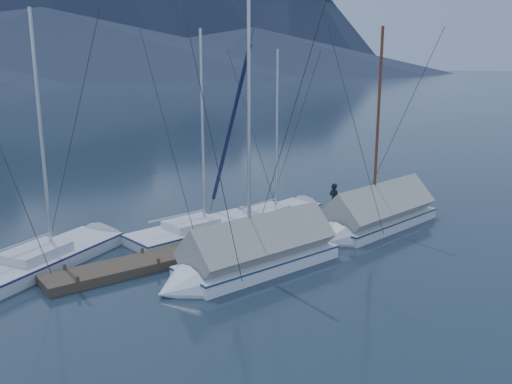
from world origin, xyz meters
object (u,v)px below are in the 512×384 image
(sailboat_covered_near, at_px, (371,218))
(sailboat_open_mid, at_px, (214,227))
(person, at_px, (334,200))
(sailboat_covered_far, at_px, (246,259))
(sailboat_open_right, at_px, (282,213))
(sailboat_open_left, at_px, (63,253))

(sailboat_covered_near, bearing_deg, sailboat_open_mid, 146.46)
(person, bearing_deg, sailboat_covered_near, -166.25)
(sailboat_covered_far, bearing_deg, sailboat_covered_near, 6.94)
(sailboat_open_right, relative_size, person, 5.62)
(sailboat_open_left, relative_size, person, 6.50)
(sailboat_open_left, bearing_deg, sailboat_open_right, -2.89)
(sailboat_open_mid, xyz_separation_m, person, (5.45, -2.24, 0.97))
(sailboat_covered_far, bearing_deg, sailboat_open_left, 131.79)
(sailboat_covered_near, relative_size, sailboat_covered_far, 0.96)
(sailboat_covered_far, height_order, person, sailboat_covered_far)
(sailboat_open_right, bearing_deg, sailboat_open_mid, -179.13)
(sailboat_covered_far, xyz_separation_m, person, (7.14, 2.75, 0.62))
(sailboat_open_left, distance_m, person, 12.51)
(sailboat_covered_near, bearing_deg, sailboat_covered_far, -173.06)
(sailboat_open_left, xyz_separation_m, sailboat_covered_near, (12.78, -4.64, 0.32))
(sailboat_open_right, relative_size, sailboat_covered_far, 0.85)
(sailboat_open_right, xyz_separation_m, person, (1.36, -2.30, 0.98))
(sailboat_covered_near, xyz_separation_m, person, (-0.64, 1.80, 0.64))
(sailboat_open_left, bearing_deg, sailboat_open_mid, -5.18)
(sailboat_open_left, xyz_separation_m, sailboat_open_right, (10.79, -0.54, -0.02))
(sailboat_open_left, height_order, person, sailboat_open_left)
(sailboat_covered_near, distance_m, person, 2.01)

